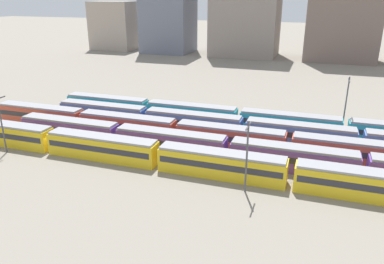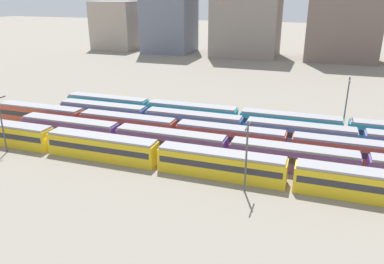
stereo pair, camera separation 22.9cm
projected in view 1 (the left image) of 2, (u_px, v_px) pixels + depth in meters
The scene contains 13 objects.
ground_plane at pixel (90, 130), 70.32m from camera, with size 600.00×600.00×0.00m, color gray.
train_track_0 at pixel (159, 155), 54.77m from camera, with size 74.70×3.06×3.75m.
train_track_1 at pixel (229, 150), 56.60m from camera, with size 74.70×3.06×3.75m.
train_track_2 at pixel (289, 144), 58.67m from camera, with size 112.50×3.06×3.75m.
train_track_3 at pixel (244, 128), 65.75m from camera, with size 74.70×3.06×3.75m.
train_track_4 at pixel (239, 118), 70.98m from camera, with size 74.70×3.06×3.75m.
catenary_pole_0 at pixel (1, 121), 58.61m from camera, with size 0.24×3.20×9.55m.
catenary_pole_1 at pixel (346, 103), 66.49m from camera, with size 0.24×3.20×10.56m.
catenary_pole_2 at pixel (247, 153), 46.68m from camera, with size 0.24×3.20×9.63m.
distant_building_0 at pixel (114, 26), 169.12m from camera, with size 19.22×13.22×20.93m, color #A89989.
distant_building_1 at pixel (168, 1), 157.36m from camera, with size 20.17×18.65×42.19m, color slate.
distant_building_2 at pixel (246, 3), 147.50m from camera, with size 25.93×20.39×41.01m, color gray.
distant_building_3 at pixel (346, 2), 136.29m from camera, with size 25.74×17.84×42.21m, color #7A665B.
Camera 1 is at (39.52, -45.94, 24.10)m, focal length 34.99 mm.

